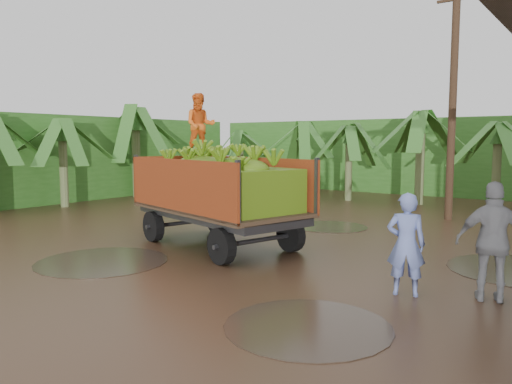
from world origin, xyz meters
The scene contains 8 objects.
ground centered at (0.00, 0.00, 0.00)m, with size 100.00×100.00×0.00m, color black.
hedge_north centered at (-2.00, 16.00, 1.80)m, with size 22.00×3.00×3.60m, color #2D661E.
hedge_west centered at (-14.00, 4.00, 1.80)m, with size 3.00×18.00×3.60m, color #2D661E.
banana_trailer centered at (-2.09, 0.44, 1.41)m, with size 6.49×3.40×3.80m.
man_blue centered at (2.93, -0.72, 0.86)m, with size 0.62×0.41×1.71m, color #6D80C8.
man_grey centered at (4.17, -0.23, 0.96)m, with size 1.12×0.47×1.92m, color gray.
utility_pole centered at (1.34, 7.94, 3.80)m, with size 1.20×0.24×7.50m.
banana_plants centered at (-5.11, 6.86, 1.78)m, with size 24.25×20.57×4.11m.
Camera 1 is at (5.65, -8.71, 2.55)m, focal length 35.00 mm.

